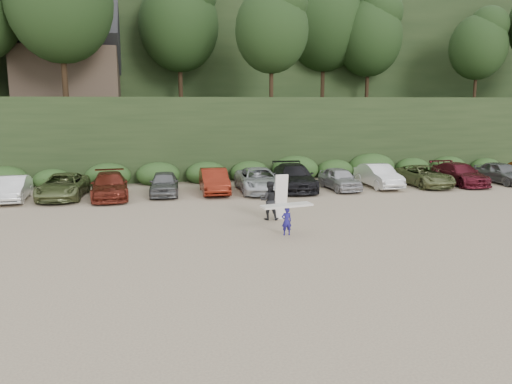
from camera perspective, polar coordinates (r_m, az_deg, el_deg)
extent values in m
plane|color=tan|center=(22.17, 3.50, -4.60)|extent=(120.00, 120.00, 0.00)
cube|color=black|center=(43.10, -4.42, 6.71)|extent=(80.00, 14.00, 6.00)
cube|color=black|center=(60.94, -6.86, 12.43)|extent=(90.00, 30.00, 16.00)
ellipsoid|color=black|center=(43.33, -4.58, 17.33)|extent=(66.00, 12.00, 10.00)
cube|color=#2B491E|center=(35.88, -3.60, 2.14)|extent=(46.20, 2.00, 1.20)
cube|color=brown|center=(45.09, -20.56, 12.62)|extent=(8.00, 6.00, 4.00)
imported|color=white|center=(32.17, -26.01, 0.35)|extent=(1.72, 4.38, 1.42)
imported|color=#606B3E|center=(31.77, -21.19, 0.62)|extent=(2.73, 5.39, 1.46)
imported|color=maroon|center=(30.95, -16.38, 0.70)|extent=(2.42, 5.29, 1.50)
imported|color=slate|center=(31.23, -10.46, 0.98)|extent=(1.97, 4.35, 1.45)
imported|color=maroon|center=(31.48, -4.80, 1.27)|extent=(1.74, 4.68, 1.53)
imported|color=silver|center=(31.68, 0.31, 1.36)|extent=(2.69, 5.55, 1.52)
imported|color=black|center=(32.62, 4.36, 1.70)|extent=(2.74, 5.84, 1.65)
imported|color=#A7A7AB|center=(33.04, 9.53, 1.51)|extent=(1.87, 4.28, 1.44)
imported|color=white|center=(34.52, 13.81, 1.81)|extent=(1.69, 4.67, 1.53)
imported|color=#5F683C|center=(35.86, 18.65, 1.76)|extent=(2.52, 5.07, 1.38)
imported|color=#58141F|center=(37.34, 22.25, 1.92)|extent=(2.09, 5.08, 1.47)
imported|color=slate|center=(39.16, 26.26, 2.00)|extent=(2.05, 4.50, 1.50)
imported|color=navy|center=(21.55, 3.51, -3.34)|extent=(0.46, 0.31, 1.24)
cube|color=silver|center=(21.40, 3.53, -1.54)|extent=(2.33, 1.01, 0.09)
imported|color=black|center=(24.25, 1.54, -0.98)|extent=(1.07, 0.93, 1.90)
cube|color=white|center=(24.21, 2.87, -0.59)|extent=(0.66, 0.39, 2.24)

